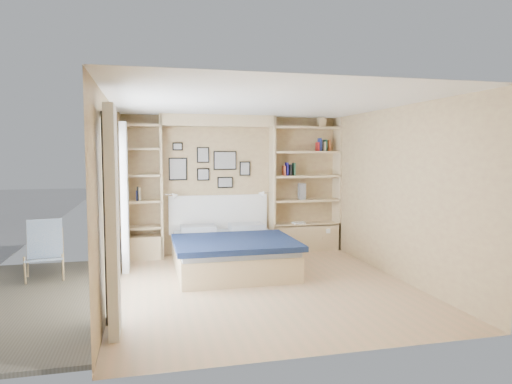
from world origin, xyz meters
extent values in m
plane|color=tan|center=(0.00, 0.00, 0.00)|extent=(4.50, 4.50, 0.00)
plane|color=tan|center=(0.00, 2.25, 1.25)|extent=(4.00, 0.00, 4.00)
plane|color=tan|center=(0.00, -2.25, 1.25)|extent=(4.00, 0.00, 4.00)
plane|color=tan|center=(-2.00, 0.00, 1.25)|extent=(0.00, 4.50, 4.50)
plane|color=tan|center=(2.00, 0.00, 1.25)|extent=(0.00, 4.50, 4.50)
plane|color=white|center=(0.00, 0.00, 2.50)|extent=(4.50, 4.50, 0.00)
cube|color=beige|center=(-1.30, 2.08, 1.25)|extent=(0.04, 0.35, 2.50)
cube|color=beige|center=(0.70, 2.08, 1.25)|extent=(0.04, 0.35, 2.50)
cube|color=beige|center=(-0.30, 2.08, 2.40)|extent=(2.00, 0.35, 0.20)
cube|color=beige|center=(1.98, 2.08, 1.25)|extent=(0.04, 0.35, 2.50)
cube|color=beige|center=(-1.98, 2.08, 1.25)|extent=(0.04, 0.35, 2.50)
cube|color=beige|center=(1.35, 2.08, 0.25)|extent=(1.30, 0.35, 0.50)
cube|color=beige|center=(-1.65, 2.08, 0.20)|extent=(0.70, 0.35, 0.40)
cube|color=black|center=(-1.97, 0.00, 2.23)|extent=(0.04, 2.08, 0.06)
cube|color=black|center=(-1.97, 0.00, 0.03)|extent=(0.04, 2.08, 0.06)
cube|color=black|center=(-1.97, -1.02, 1.10)|extent=(0.04, 0.06, 2.20)
cube|color=black|center=(-1.97, 1.02, 1.10)|extent=(0.04, 0.06, 2.20)
cube|color=silver|center=(-1.98, 0.00, 1.12)|extent=(0.01, 2.00, 2.20)
cube|color=white|center=(-1.88, -1.30, 1.15)|extent=(0.10, 0.45, 2.30)
cube|color=white|center=(-1.88, 1.30, 1.15)|extent=(0.10, 0.45, 2.30)
cube|color=beige|center=(1.35, 2.08, 0.50)|extent=(1.30, 0.35, 0.04)
cube|color=beige|center=(1.35, 2.08, 0.95)|extent=(1.30, 0.35, 0.04)
cube|color=beige|center=(1.35, 2.08, 1.40)|extent=(1.30, 0.35, 0.04)
cube|color=beige|center=(1.35, 2.08, 1.85)|extent=(1.30, 0.35, 0.04)
cube|color=beige|center=(1.35, 2.08, 2.30)|extent=(1.30, 0.35, 0.04)
cube|color=beige|center=(-1.65, 2.08, 0.55)|extent=(0.70, 0.35, 0.04)
cube|color=beige|center=(-1.65, 2.08, 1.00)|extent=(0.70, 0.35, 0.04)
cube|color=beige|center=(-1.65, 2.08, 1.45)|extent=(0.70, 0.35, 0.04)
cube|color=beige|center=(-1.65, 2.08, 1.90)|extent=(0.70, 0.35, 0.04)
cube|color=beige|center=(-1.65, 2.08, 2.30)|extent=(0.70, 0.35, 0.04)
cube|color=beige|center=(-0.27, 1.02, 0.19)|extent=(1.71, 2.13, 0.37)
cube|color=#ABB1BA|center=(-0.27, 1.02, 0.42)|extent=(1.67, 2.09, 0.10)
cube|color=#132041|center=(-0.27, 0.66, 0.49)|extent=(1.81, 1.49, 0.08)
cube|color=#ABB1BA|center=(-0.70, 1.79, 0.53)|extent=(0.59, 0.43, 0.12)
cube|color=#ABB1BA|center=(0.15, 1.79, 0.53)|extent=(0.59, 0.43, 0.12)
cube|color=white|center=(-0.27, 2.22, 0.72)|extent=(1.81, 0.04, 0.70)
cube|color=black|center=(-1.00, 2.23, 1.55)|extent=(0.32, 0.02, 0.40)
cube|color=gray|center=(-1.00, 2.21, 1.55)|extent=(0.28, 0.01, 0.36)
cube|color=black|center=(-0.55, 2.23, 1.80)|extent=(0.22, 0.02, 0.28)
cube|color=gray|center=(-0.55, 2.21, 1.80)|extent=(0.18, 0.01, 0.24)
cube|color=black|center=(-0.55, 2.23, 1.45)|extent=(0.22, 0.02, 0.22)
cube|color=gray|center=(-0.55, 2.21, 1.45)|extent=(0.18, 0.01, 0.18)
cube|color=black|center=(-0.15, 2.23, 1.70)|extent=(0.42, 0.02, 0.34)
cube|color=gray|center=(-0.15, 2.21, 1.70)|extent=(0.38, 0.01, 0.30)
cube|color=black|center=(-0.15, 2.23, 1.30)|extent=(0.28, 0.02, 0.20)
cube|color=gray|center=(-0.15, 2.21, 1.30)|extent=(0.24, 0.01, 0.16)
cube|color=black|center=(0.22, 2.23, 1.55)|extent=(0.20, 0.02, 0.26)
cube|color=gray|center=(0.22, 2.21, 1.55)|extent=(0.16, 0.01, 0.22)
cube|color=black|center=(-1.00, 2.23, 1.95)|extent=(0.18, 0.02, 0.14)
cube|color=gray|center=(-1.00, 2.21, 1.95)|extent=(0.14, 0.01, 0.10)
cylinder|color=silver|center=(-1.16, 2.00, 1.12)|extent=(0.20, 0.02, 0.02)
cone|color=white|center=(-1.06, 2.00, 1.10)|extent=(0.13, 0.12, 0.15)
cylinder|color=silver|center=(0.56, 2.00, 1.12)|extent=(0.20, 0.02, 0.02)
cone|color=white|center=(0.46, 2.00, 1.10)|extent=(0.13, 0.12, 0.15)
cube|color=#A8422C|center=(0.92, 2.07, 1.51)|extent=(0.02, 0.15, 0.18)
cube|color=navy|center=(0.98, 2.07, 1.54)|extent=(0.03, 0.15, 0.24)
cube|color=black|center=(1.04, 2.07, 1.52)|extent=(0.03, 0.15, 0.20)
cube|color=#26593F|center=(1.11, 2.07, 1.54)|extent=(0.03, 0.15, 0.23)
cube|color=#A51E1E|center=(1.57, 2.07, 1.95)|extent=(0.02, 0.15, 0.16)
cube|color=navy|center=(1.62, 2.07, 1.99)|extent=(0.03, 0.15, 0.24)
cube|color=black|center=(1.65, 2.07, 1.97)|extent=(0.03, 0.15, 0.21)
cube|color=#BFB28C|center=(1.70, 2.07, 1.96)|extent=(0.04, 0.15, 0.18)
cube|color=#24593C|center=(1.73, 2.07, 1.98)|extent=(0.03, 0.15, 0.21)
cube|color=#B04B1F|center=(1.79, 2.07, 1.97)|extent=(0.03, 0.15, 0.21)
cube|color=navy|center=(-1.71, 2.07, 1.11)|extent=(0.02, 0.15, 0.17)
cube|color=black|center=(-1.70, 2.07, 1.14)|extent=(0.03, 0.15, 0.24)
cube|color=#BFB28C|center=(-1.66, 2.07, 1.13)|extent=(0.03, 0.15, 0.22)
cube|color=beige|center=(1.65, 2.07, 2.40)|extent=(0.13, 0.13, 0.15)
cone|color=beige|center=(1.65, 2.07, 2.51)|extent=(0.20, 0.20, 0.08)
cube|color=slate|center=(1.27, 2.07, 1.12)|extent=(0.12, 0.12, 0.30)
cube|color=white|center=(1.20, 2.02, 0.54)|extent=(0.22, 0.16, 0.03)
cylinder|color=tan|center=(-3.19, 0.70, 0.22)|extent=(0.05, 0.14, 0.43)
cylinder|color=tan|center=(-2.71, 0.78, 0.22)|extent=(0.05, 0.14, 0.43)
cylinder|color=tan|center=(-3.29, 1.29, 0.33)|extent=(0.09, 0.35, 0.70)
cylinder|color=tan|center=(-2.81, 1.37, 0.33)|extent=(0.09, 0.35, 0.70)
cube|color=#3D6AAC|center=(-2.99, 0.95, 0.31)|extent=(0.58, 0.67, 0.15)
cube|color=#3D6AAC|center=(-3.06, 1.36, 0.55)|extent=(0.52, 0.31, 0.57)
camera|label=1|loc=(-1.54, -5.98, 1.82)|focal=32.00mm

